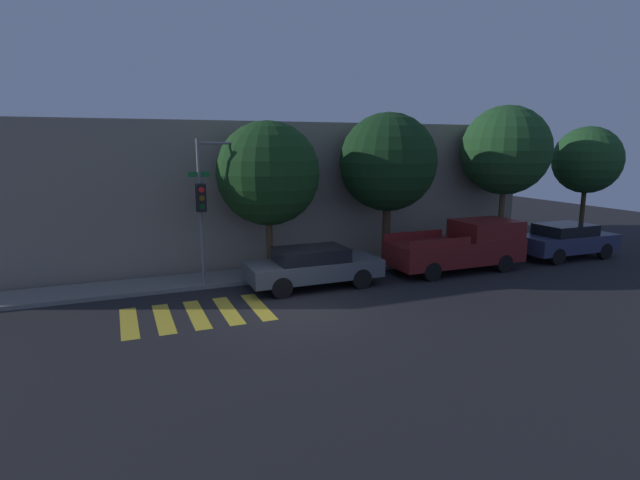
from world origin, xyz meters
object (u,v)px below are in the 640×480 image
object	(u,v)px
traffic_light_pole	(216,188)
pickup_truck	(462,246)
tree_near_corner	(268,174)
tree_behind_truck	(587,160)
sedan_near_corner	(313,266)
tree_midblock	(388,162)
sedan_middle	(566,240)
tree_far_end	(506,151)

from	to	relation	value
traffic_light_pole	pickup_truck	distance (m)	9.39
tree_near_corner	tree_behind_truck	distance (m)	15.41
pickup_truck	tree_near_corner	world-z (taller)	tree_near_corner
traffic_light_pole	tree_behind_truck	distance (m)	17.36
sedan_near_corner	tree_behind_truck	xyz separation A→B (m)	(14.44, 1.81, 3.28)
traffic_light_pole	tree_near_corner	xyz separation A→B (m)	(1.93, 0.54, 0.40)
pickup_truck	tree_midblock	bearing A→B (deg)	141.45
sedan_near_corner	tree_behind_truck	distance (m)	14.92
tree_midblock	tree_behind_truck	distance (m)	10.62
sedan_near_corner	sedan_middle	world-z (taller)	sedan_middle
sedan_middle	tree_midblock	bearing A→B (deg)	166.70
pickup_truck	tree_behind_truck	bearing A→B (deg)	12.19
tree_midblock	tree_far_end	world-z (taller)	tree_far_end
tree_far_end	sedan_middle	bearing A→B (deg)	-43.40
sedan_near_corner	tree_far_end	distance (m)	10.42
pickup_truck	tree_behind_truck	xyz separation A→B (m)	(8.35, 1.81, 3.08)
pickup_truck	tree_far_end	xyz separation A→B (m)	(3.46, 1.81, 3.54)
traffic_light_pole	tree_behind_truck	world-z (taller)	tree_behind_truck
tree_near_corner	tree_midblock	bearing A→B (deg)	0.00
sedan_near_corner	tree_near_corner	xyz separation A→B (m)	(-0.97, 1.81, 3.00)
pickup_truck	sedan_middle	xyz separation A→B (m)	(5.37, 0.00, -0.16)
traffic_light_pole	tree_midblock	distance (m)	6.78
tree_near_corner	traffic_light_pole	bearing A→B (deg)	-164.50
tree_midblock	tree_near_corner	bearing A→B (deg)	-180.00
traffic_light_pole	tree_near_corner	distance (m)	2.05
sedan_near_corner	pickup_truck	distance (m)	6.09
traffic_light_pole	pickup_truck	xyz separation A→B (m)	(8.99, -1.27, -2.40)
pickup_truck	sedan_middle	size ratio (longest dim) A/B	1.22
tree_midblock	tree_far_end	size ratio (longest dim) A/B	0.93
pickup_truck	tree_near_corner	size ratio (longest dim) A/B	0.94
traffic_light_pole	sedan_middle	world-z (taller)	traffic_light_pole
sedan_near_corner	tree_midblock	world-z (taller)	tree_midblock
sedan_near_corner	sedan_middle	distance (m)	11.46
sedan_middle	tree_far_end	distance (m)	4.54
tree_near_corner	pickup_truck	bearing A→B (deg)	-14.35
sedan_near_corner	pickup_truck	size ratio (longest dim) A/B	0.86
tree_behind_truck	sedan_middle	bearing A→B (deg)	-148.80
sedan_near_corner	pickup_truck	bearing A→B (deg)	-0.00
sedan_middle	tree_near_corner	xyz separation A→B (m)	(-12.43, 1.81, 2.96)
sedan_middle	tree_midblock	size ratio (longest dim) A/B	0.72
tree_midblock	tree_behind_truck	size ratio (longest dim) A/B	1.07
pickup_truck	tree_far_end	size ratio (longest dim) A/B	0.82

